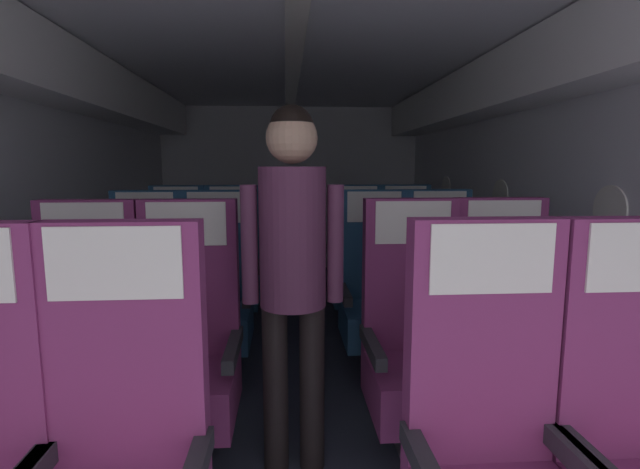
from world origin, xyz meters
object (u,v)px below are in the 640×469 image
seat_d_right_aisle (406,267)px  seat_d_right_window (357,268)px  seat_c_right_aisle (441,295)px  seat_d_left_aisle (232,270)px  seat_b_right_window (415,349)px  seat_b_left_window (84,357)px  seat_b_left_aisle (188,354)px  seat_d_left_window (177,271)px  seat_b_right_aisle (506,345)px  seat_c_left_aisle (216,299)px  flight_attendant (293,253)px  seat_c_right_window (375,297)px  seat_c_left_window (146,301)px

seat_d_right_aisle → seat_d_right_window: (-0.43, -0.01, 0.00)m
seat_d_right_aisle → seat_c_right_aisle: bearing=-90.0°
seat_d_left_aisle → seat_d_right_window: size_ratio=1.00×
seat_b_right_window → seat_b_left_window: bearing=179.3°
seat_d_right_window → seat_b_right_window: bearing=-90.0°
seat_b_left_aisle → seat_d_right_aisle: size_ratio=1.00×
seat_b_left_window → seat_d_right_aisle: (1.93, 1.79, 0.00)m
seat_d_left_window → seat_d_left_aisle: same height
seat_b_right_aisle → seat_d_left_window: size_ratio=1.00×
seat_b_left_window → seat_b_right_window: same height
seat_b_left_window → seat_d_right_aisle: same height
seat_b_right_window → seat_c_left_aisle: same height
seat_d_left_window → flight_attendant: size_ratio=0.75×
seat_c_right_window → seat_d_left_window: same height
seat_c_left_aisle → seat_d_right_aisle: size_ratio=1.00×
seat_b_right_aisle → seat_d_left_window: 2.62m
seat_b_right_aisle → seat_d_right_aisle: (-0.02, 1.79, 0.00)m
seat_b_right_window → seat_c_left_window: same height
seat_c_right_aisle → seat_c_right_window: size_ratio=1.00×
seat_c_right_aisle → seat_d_right_aisle: (0.00, 0.90, 0.00)m
seat_c_left_window → seat_d_right_window: (1.49, 0.88, 0.00)m
seat_d_right_aisle → seat_d_right_window: bearing=-178.6°
seat_d_left_aisle → seat_d_right_window: bearing=0.8°
seat_b_left_aisle → seat_c_left_aisle: size_ratio=1.00×
flight_attendant → seat_d_right_window: bearing=-104.5°
seat_d_left_window → seat_c_left_window: bearing=-89.9°
seat_b_left_window → seat_d_right_aisle: bearing=42.8°
seat_b_right_aisle → seat_b_right_window: bearing=-177.5°
seat_d_left_window → seat_d_right_aisle: same height
seat_c_left_window → seat_c_right_aisle: 1.92m
seat_b_right_aisle → seat_c_left_window: size_ratio=1.00×
seat_b_left_window → seat_d_left_aisle: (0.46, 1.76, 0.00)m
seat_c_right_window → seat_b_right_aisle: bearing=-62.1°
seat_b_right_aisle → seat_c_right_aisle: (-0.02, 0.89, 0.00)m
seat_c_right_window → seat_d_left_window: (-1.48, 0.89, 0.00)m
seat_b_right_aisle → seat_b_left_aisle: bearing=-179.9°
seat_b_left_aisle → seat_d_right_aisle: same height
seat_b_left_window → seat_c_right_window: bearing=30.5°
seat_c_left_window → seat_c_right_window: (1.48, -0.02, 0.00)m
seat_c_left_aisle → seat_b_right_window: bearing=-41.1°
seat_c_right_window → seat_b_left_aisle: bearing=-139.7°
seat_b_right_window → seat_c_right_aisle: same height
seat_c_left_window → seat_d_right_aisle: same height
flight_attendant → seat_b_right_window: bearing=-167.0°
seat_d_right_aisle → flight_attendant: flight_attendant is taller
seat_c_right_aisle → seat_b_right_window: bearing=-115.3°
seat_c_left_aisle → seat_d_left_window: (-0.45, 0.87, 0.00)m
seat_d_right_aisle → flight_attendant: (-1.00, -1.92, 0.48)m
seat_c_right_aisle → seat_c_right_window: bearing=-178.0°
seat_b_right_window → seat_c_right_window: size_ratio=1.00×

